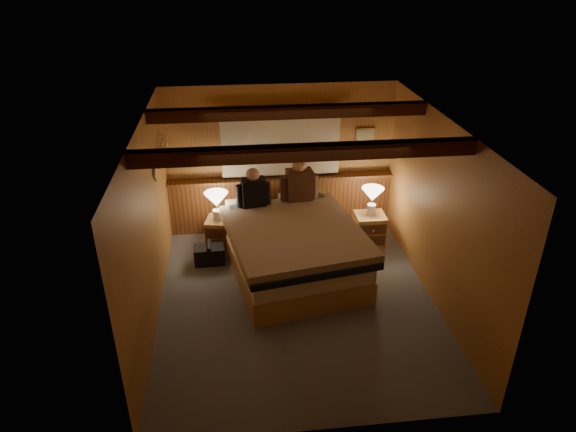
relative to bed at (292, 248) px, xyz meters
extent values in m
plane|color=slate|center=(-0.02, -0.69, -0.40)|extent=(4.20, 4.20, 0.00)
plane|color=tan|center=(-0.02, -0.69, 2.00)|extent=(4.20, 4.20, 0.00)
plane|color=#BB7E43|center=(-0.02, 1.41, 0.80)|extent=(3.60, 0.00, 3.60)
plane|color=#BB7E43|center=(-1.82, -0.69, 0.80)|extent=(0.00, 4.20, 4.20)
plane|color=#BB7E43|center=(1.78, -0.69, 0.80)|extent=(0.00, 4.20, 4.20)
plane|color=#BB7E43|center=(-0.02, -2.79, 0.80)|extent=(3.60, 0.00, 3.60)
cube|color=brown|center=(-0.02, 1.35, 0.05)|extent=(3.60, 0.12, 0.90)
cube|color=brown|center=(-0.02, 1.29, 0.52)|extent=(3.60, 0.22, 0.04)
cylinder|color=#432110|center=(-0.02, 1.33, 1.65)|extent=(2.10, 0.05, 0.05)
sphere|color=#432110|center=(-1.07, 1.33, 1.65)|extent=(0.08, 0.08, 0.08)
sphere|color=#432110|center=(1.03, 1.33, 1.65)|extent=(0.08, 0.08, 0.08)
cube|color=white|center=(-0.02, 1.34, 1.10)|extent=(1.85, 0.08, 1.05)
cube|color=#432110|center=(-0.02, -1.29, 1.91)|extent=(3.60, 0.15, 0.16)
cube|color=#432110|center=(-0.02, 0.21, 1.91)|extent=(3.60, 0.15, 0.16)
cylinder|color=silver|center=(-1.76, 0.91, 1.35)|extent=(0.03, 0.55, 0.03)
torus|color=silver|center=(-1.73, 0.76, 1.23)|extent=(0.01, 0.21, 0.21)
torus|color=silver|center=(-1.73, 0.99, 1.23)|extent=(0.01, 0.21, 0.21)
cube|color=tan|center=(1.33, 1.39, 1.15)|extent=(0.30, 0.03, 0.25)
cube|color=beige|center=(1.33, 1.38, 1.15)|extent=(0.24, 0.01, 0.19)
cube|color=tan|center=(0.00, 0.02, -0.23)|extent=(2.01, 2.45, 0.33)
cube|color=white|center=(0.00, 0.02, 0.06)|extent=(1.96, 2.41, 0.26)
cube|color=black|center=(0.04, -0.25, 0.23)|extent=(1.99, 2.03, 0.09)
cube|color=#CE8E8E|center=(0.02, -0.11, 0.30)|extent=(2.07, 2.25, 0.13)
cube|color=white|center=(-0.56, 0.79, 0.28)|extent=(0.71, 0.48, 0.18)
cube|color=white|center=(0.26, 0.94, 0.28)|extent=(0.71, 0.48, 0.18)
cube|color=tan|center=(-1.00, 0.82, -0.15)|extent=(0.52, 0.49, 0.49)
cube|color=brown|center=(-1.04, 0.63, -0.05)|extent=(0.40, 0.10, 0.17)
cube|color=brown|center=(-1.04, 0.63, -0.25)|extent=(0.40, 0.10, 0.17)
cylinder|color=silver|center=(-1.04, 0.63, -0.05)|extent=(0.04, 0.04, 0.03)
cylinder|color=silver|center=(-1.04, 0.63, -0.25)|extent=(0.04, 0.04, 0.03)
cube|color=tan|center=(1.31, 0.68, -0.15)|extent=(0.46, 0.42, 0.50)
cube|color=brown|center=(1.31, 0.48, -0.05)|extent=(0.41, 0.03, 0.18)
cube|color=brown|center=(1.31, 0.48, -0.25)|extent=(0.41, 0.03, 0.18)
cylinder|color=silver|center=(1.31, 0.48, -0.05)|extent=(0.03, 0.03, 0.03)
cylinder|color=silver|center=(1.31, 0.48, -0.25)|extent=(0.03, 0.03, 0.03)
cylinder|color=silver|center=(-1.05, 0.78, 0.18)|extent=(0.14, 0.14, 0.18)
cylinder|color=silver|center=(-1.05, 0.78, 0.30)|extent=(0.02, 0.02, 0.10)
cone|color=beige|center=(-1.05, 0.78, 0.45)|extent=(0.36, 0.36, 0.22)
cylinder|color=silver|center=(1.32, 0.70, 0.19)|extent=(0.13, 0.13, 0.17)
cylinder|color=silver|center=(1.32, 0.70, 0.30)|extent=(0.02, 0.02, 0.09)
cone|color=beige|center=(1.32, 0.70, 0.45)|extent=(0.34, 0.34, 0.21)
cube|color=black|center=(-0.50, 0.69, 0.57)|extent=(0.38, 0.25, 0.46)
cylinder|color=black|center=(-0.70, 0.66, 0.53)|extent=(0.11, 0.11, 0.37)
cylinder|color=black|center=(-0.30, 0.72, 0.53)|extent=(0.11, 0.11, 0.37)
sphere|color=tan|center=(-0.50, 0.69, 0.86)|extent=(0.20, 0.20, 0.20)
cube|color=#462A1C|center=(0.20, 0.82, 0.59)|extent=(0.41, 0.26, 0.51)
cylinder|color=#462A1C|center=(-0.02, 0.79, 0.55)|extent=(0.12, 0.12, 0.41)
cylinder|color=#462A1C|center=(0.43, 0.84, 0.55)|extent=(0.12, 0.12, 0.41)
sphere|color=tan|center=(0.20, 0.82, 0.92)|extent=(0.23, 0.23, 0.23)
cube|color=black|center=(-1.19, 0.38, -0.27)|extent=(0.45, 0.28, 0.27)
cylinder|color=black|center=(-1.19, 0.38, -0.11)|extent=(0.08, 0.27, 0.07)
camera|label=1|loc=(-0.78, -6.21, 3.75)|focal=32.00mm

